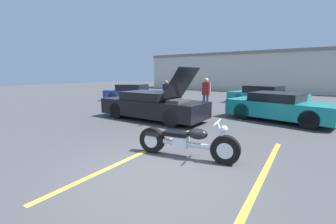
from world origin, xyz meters
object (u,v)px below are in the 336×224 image
motorcycle (186,142)px  spectator_near_motorcycle (206,91)px  spectator_by_show_car (180,89)px  parked_car_left_row (134,93)px  show_car_hood_open (153,105)px  parked_car_mid_left_row (265,96)px  spectator_midground (166,92)px  parked_car_mid_right_row (280,107)px

motorcycle → spectator_near_motorcycle: 7.05m
spectator_by_show_car → parked_car_left_row: bearing=-167.2°
show_car_hood_open → parked_car_mid_left_row: 8.56m
spectator_near_motorcycle → spectator_midground: (-2.37, -0.25, -0.11)m
parked_car_mid_left_row → parked_car_left_row: bearing=-145.3°
parked_car_left_row → motorcycle: bearing=-55.7°
parked_car_left_row → spectator_near_motorcycle: bearing=-25.4°
motorcycle → parked_car_mid_right_row: size_ratio=0.56×
parked_car_mid_left_row → spectator_near_motorcycle: bearing=-101.6°
parked_car_mid_right_row → motorcycle: bearing=-89.5°
motorcycle → parked_car_left_row: (-8.64, 8.03, 0.19)m
parked_car_left_row → spectator_near_motorcycle: spectator_near_motorcycle is taller
motorcycle → show_car_hood_open: 4.72m
parked_car_mid_left_row → spectator_midground: size_ratio=3.08×
motorcycle → parked_car_mid_left_row: parked_car_mid_left_row is taller
parked_car_mid_right_row → spectator_near_motorcycle: (-3.68, 0.64, 0.47)m
spectator_near_motorcycle → spectator_by_show_car: bearing=142.3°
spectator_near_motorcycle → spectator_midground: size_ratio=1.10×
show_car_hood_open → parked_car_left_row: size_ratio=1.06×
show_car_hood_open → spectator_by_show_car: show_car_hood_open is taller
parked_car_mid_left_row → spectator_midground: spectator_midground is taller
parked_car_mid_right_row → parked_car_mid_left_row: bearing=118.7°
parked_car_mid_left_row → parked_car_mid_right_row: size_ratio=1.11×
parked_car_left_row → parked_car_mid_right_row: 10.20m
motorcycle → parked_car_left_row: parked_car_left_row is taller
parked_car_mid_left_row → parked_car_mid_right_row: parked_car_mid_left_row is taller
motorcycle → show_car_hood_open: bearing=127.6°
show_car_hood_open → parked_car_left_row: bearing=140.1°
spectator_midground → spectator_by_show_car: bearing=100.8°
parked_car_mid_left_row → show_car_hood_open: bearing=-98.1°
motorcycle → spectator_near_motorcycle: bearing=101.1°
show_car_hood_open → spectator_midground: show_car_hood_open is taller
show_car_hood_open → parked_car_mid_left_row: show_car_hood_open is taller
show_car_hood_open → spectator_by_show_car: (-1.79, 5.53, 0.36)m
parked_car_left_row → spectator_midground: size_ratio=2.82×
show_car_hood_open → parked_car_mid_right_row: 5.44m
parked_car_mid_right_row → spectator_near_motorcycle: 3.76m
show_car_hood_open → spectator_near_motorcycle: show_car_hood_open is taller
spectator_near_motorcycle → spectator_by_show_car: (-2.84, 2.20, -0.08)m
motorcycle → parked_car_mid_left_row: 11.18m
show_car_hood_open → parked_car_mid_right_row: size_ratio=1.07×
parked_car_mid_right_row → spectator_midground: size_ratio=2.78×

